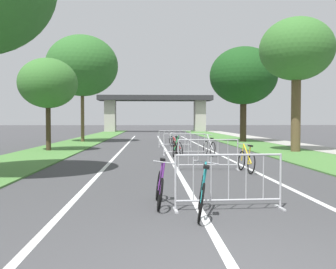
# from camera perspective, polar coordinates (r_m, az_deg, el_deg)

# --- Properties ---
(grass_verge_left) EXTENTS (3.33, 67.61, 0.05)m
(grass_verge_left) POSITION_cam_1_polar(r_m,az_deg,el_deg) (32.04, -12.31, -0.97)
(grass_verge_left) COLOR #477A38
(grass_verge_left) RESTS_ON ground
(grass_verge_right) EXTENTS (3.33, 67.61, 0.05)m
(grass_verge_right) POSITION_cam_1_polar(r_m,az_deg,el_deg) (32.40, 10.03, -0.92)
(grass_verge_right) COLOR #477A38
(grass_verge_right) RESTS_ON ground
(sidewalk_path_right) EXTENTS (2.10, 67.61, 0.08)m
(sidewalk_path_right) POSITION_cam_1_polar(r_m,az_deg,el_deg) (33.11, 14.62, -0.87)
(sidewalk_path_right) COLOR #9E9B93
(sidewalk_path_right) RESTS_ON ground
(lane_stripe_center) EXTENTS (0.14, 39.11, 0.01)m
(lane_stripe_center) POSITION_cam_1_polar(r_m,az_deg,el_deg) (23.53, -0.49, -2.03)
(lane_stripe_center) COLOR silver
(lane_stripe_center) RESTS_ON ground
(lane_stripe_right_lane) EXTENTS (0.14, 39.11, 0.01)m
(lane_stripe_right_lane) POSITION_cam_1_polar(r_m,az_deg,el_deg) (23.77, 5.60, -2.00)
(lane_stripe_right_lane) COLOR silver
(lane_stripe_right_lane) RESTS_ON ground
(lane_stripe_left_lane) EXTENTS (0.14, 39.11, 0.01)m
(lane_stripe_left_lane) POSITION_cam_1_polar(r_m,az_deg,el_deg) (23.56, -6.62, -2.04)
(lane_stripe_left_lane) COLOR silver
(lane_stripe_left_lane) RESTS_ON ground
(overpass_bridge) EXTENTS (17.37, 4.26, 5.53)m
(overpass_bridge) POSITION_cam_1_polar(r_m,az_deg,el_deg) (59.83, -1.89, 4.29)
(overpass_bridge) COLOR #2D2D30
(overpass_bridge) RESTS_ON ground
(tree_left_maple_mid) EXTENTS (3.21, 3.21, 5.09)m
(tree_left_maple_mid) POSITION_cam_1_polar(r_m,az_deg,el_deg) (22.31, -17.24, 7.18)
(tree_left_maple_mid) COLOR #3D2D1E
(tree_left_maple_mid) RESTS_ON ground
(tree_left_oak_near) EXTENTS (5.55, 5.55, 8.31)m
(tree_left_oak_near) POSITION_cam_1_polar(r_m,az_deg,el_deg) (31.32, -12.50, 9.82)
(tree_left_oak_near) COLOR brown
(tree_left_oak_near) RESTS_ON ground
(tree_right_pine_far) EXTENTS (3.87, 3.87, 7.08)m
(tree_right_pine_far) POSITION_cam_1_polar(r_m,az_deg,el_deg) (21.90, 18.37, 11.66)
(tree_right_pine_far) COLOR brown
(tree_right_pine_far) RESTS_ON ground
(tree_right_oak_mid) EXTENTS (5.24, 5.24, 7.41)m
(tree_right_oak_mid) POSITION_cam_1_polar(r_m,az_deg,el_deg) (31.00, 11.03, 8.44)
(tree_right_oak_mid) COLOR #3D2D1E
(tree_right_oak_mid) RESTS_ON ground
(crowd_barrier_nearest) EXTENTS (2.08, 0.53, 1.05)m
(crowd_barrier_nearest) POSITION_cam_1_polar(r_m,az_deg,el_deg) (7.39, 8.90, -6.96)
(crowd_barrier_nearest) COLOR #ADADB2
(crowd_barrier_nearest) RESTS_ON ground
(crowd_barrier_second) EXTENTS (2.08, 0.51, 1.05)m
(crowd_barrier_second) POSITION_cam_1_polar(r_m,az_deg,el_deg) (13.13, 5.91, -3.02)
(crowd_barrier_second) COLOR #ADADB2
(crowd_barrier_second) RESTS_ON ground
(crowd_barrier_third) EXTENTS (2.07, 0.48, 1.05)m
(crowd_barrier_third) POSITION_cam_1_polar(r_m,az_deg,el_deg) (18.83, 2.44, -1.49)
(crowd_barrier_third) COLOR #ADADB2
(crowd_barrier_third) RESTS_ON ground
(crowd_barrier_fourth) EXTENTS (2.08, 0.53, 1.05)m
(crowd_barrier_fourth) POSITION_cam_1_polar(r_m,az_deg,el_deg) (24.58, 1.01, -0.67)
(crowd_barrier_fourth) COLOR #ADADB2
(crowd_barrier_fourth) RESTS_ON ground
(bicycle_purple_0) EXTENTS (0.42, 1.64, 0.94)m
(bicycle_purple_0) POSITION_cam_1_polar(r_m,az_deg,el_deg) (7.73, -1.24, -7.75)
(bicycle_purple_0) COLOR black
(bicycle_purple_0) RESTS_ON ground
(bicycle_red_1) EXTENTS (0.70, 1.72, 0.91)m
(bicycle_red_1) POSITION_cam_1_polar(r_m,az_deg,el_deg) (19.17, 1.41, -1.86)
(bicycle_red_1) COLOR black
(bicycle_red_1) RESTS_ON ground
(bicycle_white_2) EXTENTS (0.47, 1.66, 0.93)m
(bicycle_white_2) POSITION_cam_1_polar(r_m,az_deg,el_deg) (25.11, 0.48, -0.92)
(bicycle_white_2) COLOR black
(bicycle_white_2) RESTS_ON ground
(bicycle_silver_3) EXTENTS (0.52, 1.72, 1.04)m
(bicycle_silver_3) POSITION_cam_1_polar(r_m,az_deg,el_deg) (18.59, 6.08, -1.93)
(bicycle_silver_3) COLOR black
(bicycle_silver_3) RESTS_ON ground
(bicycle_green_4) EXTENTS (0.66, 1.69, 0.99)m
(bicycle_green_4) POSITION_cam_1_polar(r_m,az_deg,el_deg) (18.39, 1.19, -2.00)
(bicycle_green_4) COLOR black
(bicycle_green_4) RESTS_ON ground
(bicycle_teal_5) EXTENTS (0.57, 1.68, 0.94)m
(bicycle_teal_5) POSITION_cam_1_polar(r_m,az_deg,el_deg) (6.91, 4.98, -8.72)
(bicycle_teal_5) COLOR black
(bicycle_teal_5) RESTS_ON ground
(bicycle_yellow_6) EXTENTS (0.45, 1.62, 0.92)m
(bicycle_yellow_6) POSITION_cam_1_polar(r_m,az_deg,el_deg) (12.86, 11.45, -3.79)
(bicycle_yellow_6) COLOR black
(bicycle_yellow_6) RESTS_ON ground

